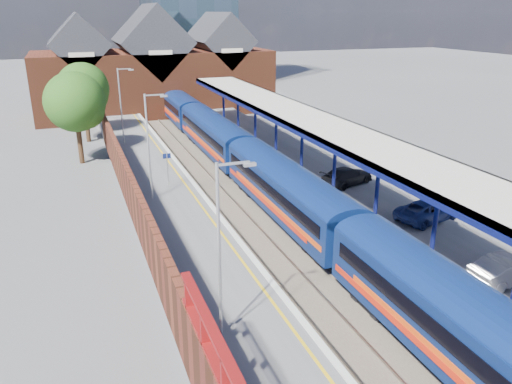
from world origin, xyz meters
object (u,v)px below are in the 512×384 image
Objects in this scene: train at (245,156)px; parked_car_blue at (428,210)px; lamp_post_b at (222,242)px; lamp_post_c at (150,141)px; platform_sign at (167,164)px; parked_car_silver at (511,269)px; parked_car_dark at (347,176)px; lamp_post_d at (122,101)px.

parked_car_blue is (6.98, -13.42, -0.51)m from train.
lamp_post_c is (0.00, 16.00, 0.00)m from lamp_post_b.
platform_sign is at bearing 85.67° from lamp_post_b.
train is at bearing 13.99° from parked_car_silver.
lamp_post_b is 19.80m from parked_car_dark.
parked_car_silver is 7.54m from parked_car_blue.
lamp_post_b is at bearing 116.36° from parked_car_dark.
platform_sign is 0.57× the size of parked_car_blue.
parked_car_blue is at bearing -62.51° from train.
platform_sign is at bearing -84.44° from lamp_post_d.
train is at bearing 14.58° from parked_car_blue.
train is 14.96× the size of parked_car_dark.
lamp_post_b is (-7.86, -20.00, 2.87)m from train.
lamp_post_d is at bearing 90.00° from lamp_post_b.
lamp_post_d reaches higher than parked_car_dark.
lamp_post_b is at bearing 85.19° from parked_car_silver.
parked_car_silver is at bearing 157.11° from parked_car_blue.
parked_car_blue is at bearing -32.40° from lamp_post_c.
train is at bearing 17.15° from platform_sign.
platform_sign is at bearing 55.74° from lamp_post_c.
parked_car_silver is (13.53, -16.84, -3.33)m from lamp_post_c.
parked_car_dark is (13.59, -17.99, -3.35)m from lamp_post_d.
lamp_post_b is 1.00× the size of lamp_post_d.
train reaches higher than parked_car_blue.
lamp_post_d is at bearing 17.37° from parked_car_blue.
lamp_post_d is 22.80m from parked_car_dark.
lamp_post_b and lamp_post_c have the same top height.
parked_car_silver is (13.53, -32.84, -3.33)m from lamp_post_d.
lamp_post_d is 14.25m from platform_sign.
lamp_post_c is at bearing -153.00° from train.
platform_sign reaches higher than parked_car_blue.
parked_car_blue is (13.48, -11.42, -1.08)m from platform_sign.
lamp_post_b is 18.20m from platform_sign.
lamp_post_c is at bearing -90.00° from lamp_post_d.
parked_car_dark is (5.74, -5.99, -0.48)m from train.
platform_sign is 22.45m from parked_car_silver.
parked_car_blue is (14.84, -25.42, -3.38)m from lamp_post_d.
lamp_post_d is 35.68m from parked_car_silver.
train is 8.31m from parked_car_dark.
parked_car_blue is (1.31, 7.43, -0.05)m from parked_car_silver.
train is 14.62m from lamp_post_d.
train is 9.42× the size of lamp_post_b.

